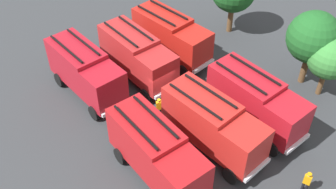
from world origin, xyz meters
name	(u,v)px	position (x,y,z in m)	size (l,w,h in m)	color
ground_plane	(168,109)	(0.00, 0.00, 0.00)	(51.11, 51.11, 0.00)	#2D3033
fire_truck_0	(86,70)	(-4.97, -3.85, 2.15)	(7.40, 3.32, 3.88)	maroon
fire_truck_1	(156,152)	(4.40, -3.97, 2.15)	(7.29, 2.98, 3.88)	#A41519
fire_truck_2	(137,55)	(-4.36, 0.22, 2.15)	(7.36, 3.17, 3.88)	maroon
fire_truck_3	(213,124)	(4.58, 0.19, 2.15)	(7.46, 3.51, 3.88)	#AE201C
fire_truck_4	(171,35)	(-5.13, 3.99, 2.15)	(7.48, 3.61, 3.88)	#A61A14
fire_truck_5	(256,100)	(4.59, 3.95, 2.15)	(7.37, 3.21, 3.88)	#A2141E
firefighter_0	(159,107)	(0.26, -0.95, 0.89)	(0.41, 0.48, 1.60)	black
firefighter_1	(307,181)	(10.45, 2.45, 0.91)	(0.48, 0.39, 1.63)	black
tree_1	(313,38)	(3.53, 10.43, 4.07)	(3.90, 3.90, 6.05)	brown
tree_2	(330,58)	(5.26, 10.35, 3.31)	(3.17, 3.17, 4.91)	brown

